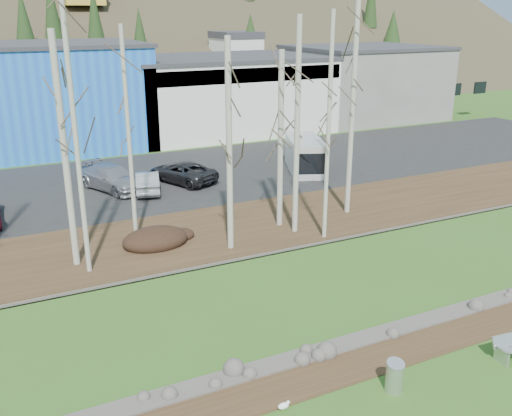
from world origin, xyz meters
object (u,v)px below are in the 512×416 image
seagull (284,406)px  car_3 (112,178)px  litter_bin (394,378)px  car_4 (147,182)px  van_white (305,156)px  car_5 (182,172)px

seagull → car_3: car_3 is taller
litter_bin → seagull: bearing=169.0°
seagull → car_4: car_4 is taller
car_3 → van_white: size_ratio=0.93×
car_5 → van_white: van_white is taller
van_white → car_3: bearing=-165.1°
car_3 → car_5: size_ratio=1.07×
car_4 → litter_bin: bearing=107.5°
litter_bin → van_white: van_white is taller
seagull → car_3: (0.45, 22.72, 0.73)m
litter_bin → car_4: (-1.06, 21.95, 0.34)m
litter_bin → seagull: size_ratio=2.20×
seagull → van_white: (13.33, 21.11, 1.10)m
car_4 → car_5: car_5 is taller
seagull → car_4: 21.43m
litter_bin → car_3: car_3 is taller
litter_bin → car_3: (-2.88, 23.36, 0.45)m
seagull → car_5: car_5 is taller
car_3 → van_white: van_white is taller
car_4 → car_5: size_ratio=0.81×
car_3 → car_4: bearing=-61.1°
car_3 → car_5: car_3 is taller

